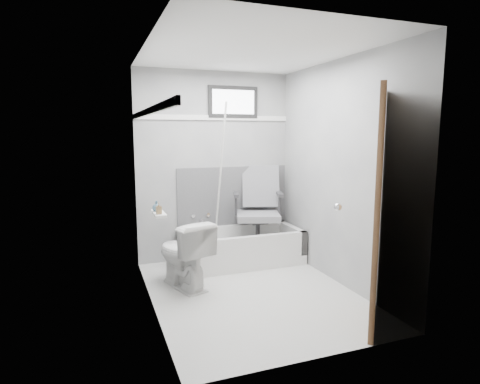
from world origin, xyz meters
name	(u,v)px	position (x,y,z in m)	size (l,w,h in m)	color
floor	(252,292)	(0.00, 0.00, 0.00)	(2.60, 2.60, 0.00)	white
ceiling	(253,51)	(0.00, 0.00, 2.40)	(2.60, 2.60, 0.00)	silver
wall_back	(215,167)	(0.00, 1.30, 1.20)	(2.00, 0.02, 2.40)	gray
wall_front	(323,196)	(0.00, -1.30, 1.20)	(2.00, 0.02, 2.40)	gray
wall_left	(150,181)	(-1.00, 0.00, 1.20)	(0.02, 2.60, 2.40)	gray
wall_right	(339,173)	(1.00, 0.00, 1.20)	(0.02, 2.60, 2.40)	gray
bathtub	(241,247)	(0.23, 0.93, 0.21)	(1.50, 0.70, 0.42)	silver
office_chair	(258,209)	(0.47, 0.97, 0.67)	(0.63, 0.63, 1.09)	slate
toilet	(183,254)	(-0.62, 0.40, 0.36)	(0.41, 0.73, 0.72)	white
door	(429,214)	(0.98, -1.28, 1.00)	(0.78, 0.78, 2.00)	brown
window	(233,102)	(0.25, 1.29, 2.02)	(0.66, 0.04, 0.40)	black
backerboard	(233,196)	(0.25, 1.29, 0.80)	(1.50, 0.02, 0.78)	#4C4C4F
trim_back	(214,118)	(0.00, 1.29, 1.82)	(2.00, 0.02, 0.06)	white
trim_left	(149,111)	(-0.99, 0.00, 1.82)	(0.02, 2.60, 0.06)	white
pole	(220,180)	(0.00, 1.06, 1.05)	(0.02, 0.02, 1.95)	silver
shelf	(159,214)	(-0.93, -0.02, 0.90)	(0.10, 0.32, 0.03)	white
soap_bottle_a	(159,208)	(-0.94, -0.10, 0.97)	(0.05, 0.05, 0.10)	olive
soap_bottle_b	(156,206)	(-0.94, 0.04, 0.96)	(0.08, 0.08, 0.10)	#476982
faucet	(201,217)	(-0.20, 1.27, 0.55)	(0.26, 0.10, 0.16)	silver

